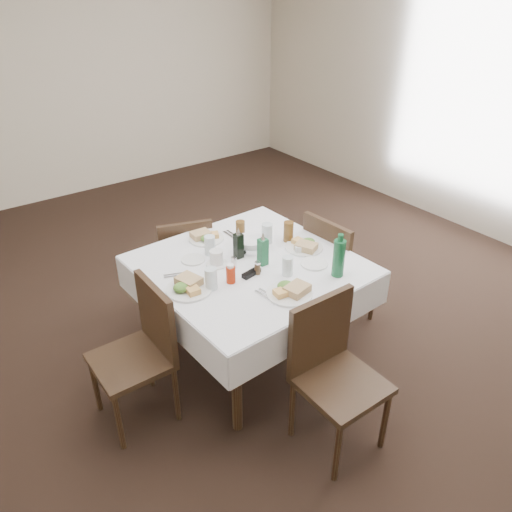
# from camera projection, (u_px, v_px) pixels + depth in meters

# --- Properties ---
(ground_plane) EXTENTS (7.00, 7.00, 0.00)m
(ground_plane) POSITION_uv_depth(u_px,v_px,m) (240.00, 344.00, 3.63)
(ground_plane) COLOR black
(room_shell) EXTENTS (6.04, 7.04, 2.80)m
(room_shell) POSITION_uv_depth(u_px,v_px,m) (235.00, 106.00, 2.77)
(room_shell) COLOR beige
(room_shell) RESTS_ON ground
(dining_table) EXTENTS (1.29, 1.29, 0.76)m
(dining_table) POSITION_uv_depth(u_px,v_px,m) (250.00, 275.00, 3.18)
(dining_table) COLOR black
(dining_table) RESTS_ON ground
(chair_north) EXTENTS (0.49, 0.49, 0.82)m
(chair_north) POSITION_uv_depth(u_px,v_px,m) (185.00, 260.00, 3.75)
(chair_north) COLOR black
(chair_north) RESTS_ON ground
(chair_south) EXTENTS (0.43, 0.43, 0.89)m
(chair_south) POSITION_uv_depth(u_px,v_px,m) (331.00, 365.00, 2.70)
(chair_south) COLOR black
(chair_south) RESTS_ON ground
(chair_east) EXTENTS (0.45, 0.45, 0.89)m
(chair_east) POSITION_uv_depth(u_px,v_px,m) (334.00, 265.00, 3.61)
(chair_east) COLOR black
(chair_east) RESTS_ON ground
(chair_west) EXTENTS (0.41, 0.41, 0.87)m
(chair_west) POSITION_uv_depth(u_px,v_px,m) (143.00, 345.00, 2.86)
(chair_west) COLOR black
(chair_west) RESTS_ON ground
(meal_north) EXTENTS (0.24, 0.24, 0.05)m
(meal_north) POSITION_uv_depth(u_px,v_px,m) (205.00, 237.00, 3.40)
(meal_north) COLOR white
(meal_north) RESTS_ON dining_table
(meal_south) EXTENTS (0.26, 0.26, 0.06)m
(meal_south) POSITION_uv_depth(u_px,v_px,m) (290.00, 291.00, 2.83)
(meal_south) COLOR white
(meal_south) RESTS_ON dining_table
(meal_east) EXTENTS (0.25, 0.25, 0.05)m
(meal_east) POSITION_uv_depth(u_px,v_px,m) (305.00, 246.00, 3.30)
(meal_east) COLOR white
(meal_east) RESTS_ON dining_table
(meal_west) EXTENTS (0.27, 0.27, 0.06)m
(meal_west) POSITION_uv_depth(u_px,v_px,m) (188.00, 286.00, 2.87)
(meal_west) COLOR white
(meal_west) RESTS_ON dining_table
(side_plate_a) EXTENTS (0.15, 0.15, 0.01)m
(side_plate_a) POSITION_uv_depth(u_px,v_px,m) (193.00, 260.00, 3.17)
(side_plate_a) COLOR white
(side_plate_a) RESTS_ON dining_table
(side_plate_b) EXTENTS (0.17, 0.17, 0.01)m
(side_plate_b) POSITION_uv_depth(u_px,v_px,m) (314.00, 264.00, 3.12)
(side_plate_b) COLOR white
(side_plate_b) RESTS_ON dining_table
(water_n) EXTENTS (0.07, 0.07, 0.13)m
(water_n) POSITION_uv_depth(u_px,v_px,m) (210.00, 245.00, 3.21)
(water_n) COLOR silver
(water_n) RESTS_ON dining_table
(water_s) EXTENTS (0.07, 0.07, 0.12)m
(water_s) POSITION_uv_depth(u_px,v_px,m) (288.00, 266.00, 3.00)
(water_s) COLOR silver
(water_s) RESTS_ON dining_table
(water_e) EXTENTS (0.07, 0.07, 0.14)m
(water_e) POSITION_uv_depth(u_px,v_px,m) (267.00, 233.00, 3.35)
(water_e) COLOR silver
(water_e) RESTS_ON dining_table
(water_w) EXTENTS (0.07, 0.07, 0.13)m
(water_w) POSITION_uv_depth(u_px,v_px,m) (211.00, 279.00, 2.86)
(water_w) COLOR silver
(water_w) RESTS_ON dining_table
(iced_tea_a) EXTENTS (0.06, 0.06, 0.13)m
(iced_tea_a) POSITION_uv_depth(u_px,v_px,m) (240.00, 230.00, 3.39)
(iced_tea_a) COLOR brown
(iced_tea_a) RESTS_ON dining_table
(iced_tea_b) EXTENTS (0.07, 0.07, 0.14)m
(iced_tea_b) POSITION_uv_depth(u_px,v_px,m) (288.00, 232.00, 3.36)
(iced_tea_b) COLOR brown
(iced_tea_b) RESTS_ON dining_table
(bread_basket) EXTENTS (0.21, 0.21, 0.07)m
(bread_basket) POSITION_uv_depth(u_px,v_px,m) (251.00, 244.00, 3.29)
(bread_basket) COLOR silver
(bread_basket) RESTS_ON dining_table
(oil_cruet_dark) EXTENTS (0.05, 0.05, 0.21)m
(oil_cruet_dark) POSITION_uv_depth(u_px,v_px,m) (238.00, 245.00, 3.16)
(oil_cruet_dark) COLOR black
(oil_cruet_dark) RESTS_ON dining_table
(oil_cruet_green) EXTENTS (0.05, 0.05, 0.22)m
(oil_cruet_green) POSITION_uv_depth(u_px,v_px,m) (263.00, 251.00, 3.08)
(oil_cruet_green) COLOR #175C33
(oil_cruet_green) RESTS_ON dining_table
(ketchup_bottle) EXTENTS (0.06, 0.06, 0.12)m
(ketchup_bottle) POSITION_uv_depth(u_px,v_px,m) (231.00, 274.00, 2.93)
(ketchup_bottle) COLOR #A62106
(ketchup_bottle) RESTS_ON dining_table
(salt_shaker) EXTENTS (0.03, 0.03, 0.08)m
(salt_shaker) POSITION_uv_depth(u_px,v_px,m) (234.00, 262.00, 3.08)
(salt_shaker) COLOR white
(salt_shaker) RESTS_ON dining_table
(pepper_shaker) EXTENTS (0.04, 0.04, 0.08)m
(pepper_shaker) POSITION_uv_depth(u_px,v_px,m) (257.00, 268.00, 3.01)
(pepper_shaker) COLOR #43301B
(pepper_shaker) RESTS_ON dining_table
(coffee_mug) EXTENTS (0.14, 0.14, 0.10)m
(coffee_mug) POSITION_uv_depth(u_px,v_px,m) (217.00, 258.00, 3.11)
(coffee_mug) COLOR white
(coffee_mug) RESTS_ON dining_table
(sunglasses) EXTENTS (0.13, 0.06, 0.03)m
(sunglasses) POSITION_uv_depth(u_px,v_px,m) (251.00, 273.00, 3.01)
(sunglasses) COLOR black
(sunglasses) RESTS_ON dining_table
(green_bottle) EXTENTS (0.07, 0.07, 0.28)m
(green_bottle) POSITION_uv_depth(u_px,v_px,m) (339.00, 257.00, 2.96)
(green_bottle) COLOR #175C33
(green_bottle) RESTS_ON dining_table
(sugar_caddy) EXTENTS (0.11, 0.08, 0.05)m
(sugar_caddy) POSITION_uv_depth(u_px,v_px,m) (302.00, 249.00, 3.25)
(sugar_caddy) COLOR white
(sugar_caddy) RESTS_ON dining_table
(cutlery_n) EXTENTS (0.04, 0.18, 0.01)m
(cutlery_n) POSITION_uv_depth(u_px,v_px,m) (232.00, 236.00, 3.45)
(cutlery_n) COLOR silver
(cutlery_n) RESTS_ON dining_table
(cutlery_s) EXTENTS (0.07, 0.19, 0.01)m
(cutlery_s) POSITION_uv_depth(u_px,v_px,m) (268.00, 297.00, 2.82)
(cutlery_s) COLOR silver
(cutlery_s) RESTS_ON dining_table
(cutlery_e) EXTENTS (0.16, 0.09, 0.01)m
(cutlery_e) POSITION_uv_depth(u_px,v_px,m) (307.00, 252.00, 3.26)
(cutlery_e) COLOR silver
(cutlery_e) RESTS_ON dining_table
(cutlery_w) EXTENTS (0.16, 0.09, 0.01)m
(cutlery_w) POSITION_uv_depth(u_px,v_px,m) (177.00, 275.00, 3.01)
(cutlery_w) COLOR silver
(cutlery_w) RESTS_ON dining_table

